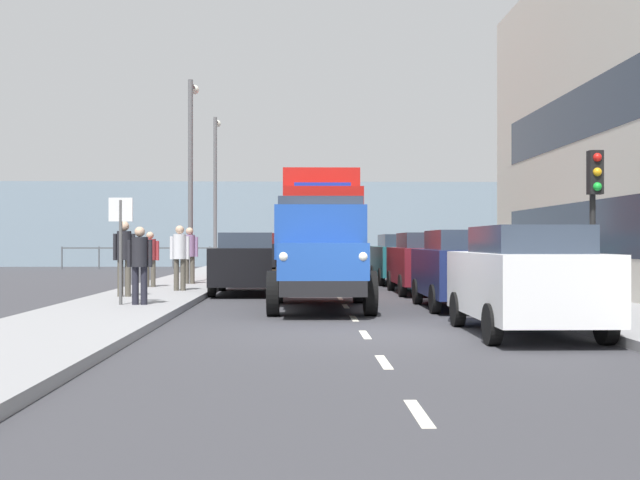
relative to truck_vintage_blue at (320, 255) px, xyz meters
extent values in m
plane|color=#38383D|center=(-0.60, -5.82, -1.18)|extent=(80.00, 80.00, 0.00)
cube|color=gray|center=(-5.44, -5.82, -1.10)|extent=(2.72, 40.99, 0.15)
cube|color=gray|center=(4.24, -5.82, -1.10)|extent=(2.72, 40.99, 0.15)
cube|color=silver|center=(-0.60, 10.04, -1.17)|extent=(0.12, 1.10, 0.01)
cube|color=silver|center=(-0.60, 7.22, -1.17)|extent=(0.12, 1.10, 0.01)
cube|color=silver|center=(-0.60, 4.43, -1.17)|extent=(0.12, 1.10, 0.01)
cube|color=silver|center=(-0.60, 1.85, -1.17)|extent=(0.12, 1.10, 0.01)
cube|color=silver|center=(-0.60, -0.94, -1.17)|extent=(0.12, 1.10, 0.01)
cube|color=silver|center=(-0.60, -3.41, -1.17)|extent=(0.12, 1.10, 0.01)
cube|color=silver|center=(-0.60, -5.65, -1.17)|extent=(0.12, 1.10, 0.01)
cube|color=silver|center=(-0.60, -8.52, -1.17)|extent=(0.12, 1.10, 0.01)
cube|color=silver|center=(-0.60, -11.18, -1.17)|extent=(0.12, 1.10, 0.01)
cube|color=silver|center=(-0.60, -13.55, -1.17)|extent=(0.12, 1.10, 0.01)
cube|color=silver|center=(-0.60, -15.96, -1.17)|extent=(0.12, 1.10, 0.01)
cube|color=silver|center=(-0.60, -18.24, -1.17)|extent=(0.12, 1.10, 0.01)
cube|color=silver|center=(-0.60, -21.12, -1.17)|extent=(0.12, 1.10, 0.01)
cube|color=silver|center=(-0.60, -23.87, -1.17)|extent=(0.12, 1.10, 0.01)
cube|color=gray|center=(-0.60, -29.32, 1.32)|extent=(80.00, 0.80, 5.00)
cylinder|color=#4C5156|center=(-14.60, -25.72, -0.58)|extent=(0.08, 0.08, 1.20)
cylinder|color=#4C5156|center=(-12.60, -25.72, -0.58)|extent=(0.08, 0.08, 1.20)
cylinder|color=#4C5156|center=(-10.60, -25.72, -0.58)|extent=(0.08, 0.08, 1.20)
cylinder|color=#4C5156|center=(-8.60, -25.72, -0.58)|extent=(0.08, 0.08, 1.20)
cylinder|color=#4C5156|center=(-6.60, -25.72, -0.58)|extent=(0.08, 0.08, 1.20)
cylinder|color=#4C5156|center=(-4.60, -25.72, -0.58)|extent=(0.08, 0.08, 1.20)
cylinder|color=#4C5156|center=(-2.60, -25.72, -0.58)|extent=(0.08, 0.08, 1.20)
cylinder|color=#4C5156|center=(-0.60, -25.72, -0.58)|extent=(0.08, 0.08, 1.20)
cylinder|color=#4C5156|center=(1.40, -25.72, -0.58)|extent=(0.08, 0.08, 1.20)
cylinder|color=#4C5156|center=(3.40, -25.72, -0.58)|extent=(0.08, 0.08, 1.20)
cylinder|color=#4C5156|center=(5.40, -25.72, -0.58)|extent=(0.08, 0.08, 1.20)
cylinder|color=#4C5156|center=(7.40, -25.72, -0.58)|extent=(0.08, 0.08, 1.20)
cylinder|color=#4C5156|center=(9.40, -25.72, -0.58)|extent=(0.08, 0.08, 1.20)
cylinder|color=#4C5156|center=(11.40, -25.72, -0.58)|extent=(0.08, 0.08, 1.20)
cylinder|color=#4C5156|center=(13.40, -25.72, -0.58)|extent=(0.08, 0.08, 1.20)
cube|color=#4C5156|center=(-0.60, -25.72, -0.06)|extent=(28.00, 0.08, 0.08)
cube|color=black|center=(0.00, -0.38, -0.58)|extent=(1.64, 5.60, 0.30)
cube|color=#1E479E|center=(0.00, 1.47, -0.08)|extent=(1.72, 1.90, 0.70)
cube|color=silver|center=(0.00, 2.36, -0.11)|extent=(1.16, 0.08, 0.56)
sphere|color=white|center=(-0.74, 2.36, 0.02)|extent=(0.20, 0.20, 0.20)
sphere|color=white|center=(0.73, 2.36, 0.02)|extent=(0.20, 0.20, 0.20)
cube|color=#1E479E|center=(0.00, -0.04, 0.50)|extent=(1.93, 1.34, 1.15)
cube|color=#2D3847|center=(0.00, -0.04, 0.97)|extent=(1.78, 1.23, 0.56)
cube|color=#2D2319|center=(0.00, -1.72, -0.35)|extent=(2.10, 2.80, 0.16)
cube|color=black|center=(-1.01, -1.72, -0.03)|extent=(0.08, 2.80, 0.56)
cube|color=black|center=(1.01, -1.72, -0.03)|extent=(0.08, 2.80, 0.56)
cylinder|color=black|center=(-0.97, 1.30, -0.73)|extent=(0.24, 0.90, 0.90)
cylinder|color=black|center=(0.97, 1.30, -0.73)|extent=(0.24, 0.90, 0.90)
cylinder|color=black|center=(-0.97, -1.92, -0.73)|extent=(0.24, 0.90, 0.90)
cylinder|color=black|center=(0.97, -1.92, -0.73)|extent=(0.24, 0.90, 0.90)
cube|color=red|center=(-0.25, -7.27, 0.64)|extent=(2.40, 2.21, 2.60)
cube|color=#2D3847|center=(-0.25, -7.27, 1.21)|extent=(2.20, 2.04, 0.80)
cube|color=#1933B2|center=(-0.25, -7.27, 2.04)|extent=(1.75, 0.20, 0.16)
cube|color=red|center=(-0.25, -11.27, 1.19)|extent=(2.50, 5.95, 3.00)
cube|color=black|center=(-0.25, -10.33, -0.48)|extent=(2.00, 8.07, 0.36)
cylinder|color=black|center=(-1.40, -7.36, -0.66)|extent=(0.28, 1.04, 1.04)
cylinder|color=black|center=(0.90, -7.36, -0.66)|extent=(0.28, 1.04, 1.04)
cylinder|color=black|center=(-1.40, -10.97, -0.66)|extent=(0.28, 1.04, 1.04)
cylinder|color=black|center=(0.90, -10.97, -0.66)|extent=(0.28, 1.04, 1.04)
cylinder|color=black|center=(-1.40, -13.10, -0.66)|extent=(0.28, 1.04, 1.04)
cylinder|color=black|center=(0.90, -13.10, -0.66)|extent=(0.28, 1.04, 1.04)
cube|color=white|center=(-3.13, 4.50, -0.38)|extent=(1.72, 3.93, 1.00)
cube|color=#2D3847|center=(-3.13, 4.70, 0.33)|extent=(1.41, 2.16, 0.42)
cylinder|color=black|center=(-2.31, 3.28, -0.88)|extent=(0.18, 0.60, 0.60)
cylinder|color=black|center=(-3.95, 3.28, -0.88)|extent=(0.18, 0.60, 0.60)
cylinder|color=black|center=(-2.31, 5.72, -0.88)|extent=(0.18, 0.60, 0.60)
cylinder|color=black|center=(-3.95, 5.72, -0.88)|extent=(0.18, 0.60, 0.60)
cube|color=navy|center=(-3.13, -0.31, -0.38)|extent=(1.68, 3.87, 1.00)
cube|color=#2D3847|center=(-3.13, -0.11, 0.33)|extent=(1.38, 2.13, 0.42)
cylinder|color=black|center=(-2.33, -1.51, -0.88)|extent=(0.18, 0.60, 0.60)
cylinder|color=black|center=(-3.93, -1.51, -0.88)|extent=(0.18, 0.60, 0.60)
cylinder|color=black|center=(-2.33, 0.89, -0.88)|extent=(0.18, 0.60, 0.60)
cylinder|color=black|center=(-3.93, 0.89, -0.88)|extent=(0.18, 0.60, 0.60)
cube|color=maroon|center=(-3.13, -5.24, -0.38)|extent=(1.77, 4.22, 1.00)
cube|color=#2D3847|center=(-3.13, -5.04, 0.33)|extent=(1.45, 2.32, 0.42)
cylinder|color=black|center=(-2.29, -6.55, -0.88)|extent=(0.18, 0.60, 0.60)
cylinder|color=black|center=(-3.97, -6.55, -0.88)|extent=(0.18, 0.60, 0.60)
cylinder|color=black|center=(-2.29, -3.93, -0.88)|extent=(0.18, 0.60, 0.60)
cylinder|color=black|center=(-3.97, -3.93, -0.88)|extent=(0.18, 0.60, 0.60)
cube|color=#1E6670|center=(-3.13, -10.36, -0.38)|extent=(1.85, 4.56, 1.00)
cube|color=#2D3847|center=(-3.13, -10.16, 0.33)|extent=(1.52, 2.51, 0.42)
cylinder|color=black|center=(-2.25, -11.78, -0.88)|extent=(0.18, 0.60, 0.60)
cylinder|color=black|center=(-4.01, -11.78, -0.88)|extent=(0.18, 0.60, 0.60)
cylinder|color=black|center=(-2.25, -8.95, -0.88)|extent=(0.18, 0.60, 0.60)
cylinder|color=black|center=(-4.01, -8.95, -0.88)|extent=(0.18, 0.60, 0.60)
cube|color=black|center=(1.92, -5.23, -0.38)|extent=(1.78, 4.34, 1.00)
cube|color=#2D3847|center=(1.92, -5.43, 0.33)|extent=(1.46, 2.39, 0.42)
cylinder|color=black|center=(1.08, -3.89, -0.88)|extent=(0.18, 0.60, 0.60)
cylinder|color=black|center=(2.77, -3.89, -0.88)|extent=(0.18, 0.60, 0.60)
cylinder|color=black|center=(1.08, -6.57, -0.88)|extent=(0.18, 0.60, 0.60)
cylinder|color=black|center=(2.77, -6.57, -0.88)|extent=(0.18, 0.60, 0.60)
cylinder|color=black|center=(3.71, 0.31, -0.63)|extent=(0.14, 0.14, 0.80)
cylinder|color=black|center=(3.89, 0.31, -0.63)|extent=(0.14, 0.14, 0.80)
cylinder|color=black|center=(3.80, 0.31, 0.08)|extent=(0.34, 0.34, 0.63)
cylinder|color=black|center=(3.58, 0.31, 0.05)|extent=(0.09, 0.09, 0.58)
cylinder|color=black|center=(4.02, 0.31, 0.05)|extent=(0.09, 0.09, 0.58)
sphere|color=tan|center=(3.80, 0.31, 0.50)|extent=(0.22, 0.22, 0.22)
cylinder|color=#4C473D|center=(4.59, -2.11, -0.59)|extent=(0.14, 0.14, 0.88)
cylinder|color=#4C473D|center=(4.77, -2.11, -0.59)|extent=(0.14, 0.14, 0.88)
cylinder|color=black|center=(4.68, -2.11, 0.20)|extent=(0.34, 0.34, 0.70)
cylinder|color=black|center=(4.46, -2.11, 0.17)|extent=(0.09, 0.09, 0.64)
cylinder|color=black|center=(4.90, -2.11, 0.17)|extent=(0.09, 0.09, 0.64)
sphere|color=tan|center=(4.68, -2.11, 0.67)|extent=(0.24, 0.24, 0.24)
cylinder|color=#4C473D|center=(3.61, -4.37, -0.60)|extent=(0.14, 0.14, 0.85)
cylinder|color=#4C473D|center=(3.79, -4.37, -0.60)|extent=(0.14, 0.14, 0.85)
cylinder|color=silver|center=(3.70, -4.37, 0.16)|extent=(0.34, 0.34, 0.68)
cylinder|color=silver|center=(3.48, -4.37, 0.13)|extent=(0.09, 0.09, 0.62)
cylinder|color=silver|center=(3.92, -4.37, 0.13)|extent=(0.09, 0.09, 0.62)
sphere|color=tan|center=(3.70, -4.37, 0.62)|extent=(0.23, 0.23, 0.23)
cylinder|color=#4C473D|center=(4.73, -6.07, -0.64)|extent=(0.14, 0.14, 0.78)
cylinder|color=#4C473D|center=(4.91, -6.07, -0.64)|extent=(0.14, 0.14, 0.78)
cylinder|color=maroon|center=(4.82, -6.07, 0.06)|extent=(0.34, 0.34, 0.62)
cylinder|color=maroon|center=(4.60, -6.07, 0.03)|extent=(0.09, 0.09, 0.57)
cylinder|color=maroon|center=(5.04, -6.07, 0.03)|extent=(0.09, 0.09, 0.57)
sphere|color=tan|center=(4.82, -6.07, 0.48)|extent=(0.21, 0.21, 0.21)
cylinder|color=#4C473D|center=(3.83, -7.77, -0.60)|extent=(0.14, 0.14, 0.86)
cylinder|color=#4C473D|center=(4.01, -7.77, -0.60)|extent=(0.14, 0.14, 0.86)
cylinder|color=gray|center=(3.92, -7.77, 0.17)|extent=(0.34, 0.34, 0.68)
cylinder|color=gray|center=(3.70, -7.77, 0.13)|extent=(0.09, 0.09, 0.62)
cylinder|color=gray|center=(4.14, -7.77, 0.13)|extent=(0.09, 0.09, 0.62)
sphere|color=tan|center=(3.92, -7.77, 0.62)|extent=(0.23, 0.23, 0.23)
cylinder|color=black|center=(-5.64, 0.73, 0.57)|extent=(0.12, 0.12, 3.20)
cube|color=black|center=(-5.64, 0.87, 1.72)|extent=(0.28, 0.24, 0.90)
sphere|color=red|center=(-5.64, 0.99, 2.02)|extent=(0.18, 0.18, 0.18)
sphere|color=orange|center=(-5.64, 0.99, 1.72)|extent=(0.18, 0.18, 0.18)
sphere|color=green|center=(-5.64, 0.99, 1.42)|extent=(0.18, 0.18, 0.18)
cylinder|color=#59595B|center=(4.04, -8.80, 2.29)|extent=(0.16, 0.16, 6.63)
cylinder|color=#59595B|center=(4.04, -9.25, 5.50)|extent=(0.10, 0.90, 0.10)
sphere|color=silver|center=(4.04, -9.70, 5.45)|extent=(0.32, 0.32, 0.32)
cylinder|color=#59595B|center=(4.22, -17.80, 2.40)|extent=(0.16, 0.16, 6.85)
cylinder|color=#59595B|center=(4.22, -18.25, 5.72)|extent=(0.10, 0.90, 0.10)
sphere|color=silver|center=(4.22, -18.70, 5.67)|extent=(0.32, 0.32, 0.32)
cylinder|color=#4C4C4C|center=(4.20, 0.30, 0.07)|extent=(0.07, 0.07, 2.20)
cube|color=silver|center=(4.20, 0.30, 0.97)|extent=(0.50, 0.04, 0.50)
camera|label=1|loc=(0.41, 16.70, 0.30)|focal=43.59mm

